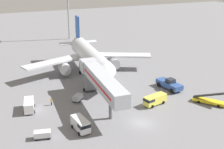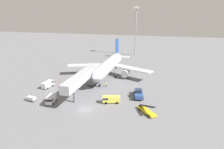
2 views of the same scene
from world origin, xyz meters
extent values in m
plane|color=slate|center=(0.00, 0.00, 0.00)|extent=(300.00, 300.00, 0.00)
cylinder|color=silver|center=(0.23, 28.12, 4.95)|extent=(6.56, 26.23, 4.71)
cone|color=silver|center=(-0.81, 13.65, 4.95)|extent=(4.82, 3.40, 4.62)
cone|color=silver|center=(1.33, 43.45, 5.30)|extent=(4.81, 5.09, 4.47)
cube|color=#1947A3|center=(1.25, 42.26, 9.66)|extent=(0.63, 3.77, 7.54)
cube|color=silver|center=(4.04, 41.72, 5.54)|extent=(5.83, 3.13, 0.24)
cube|color=silver|center=(-1.60, 42.12, 5.54)|extent=(5.83, 3.13, 0.24)
cube|color=silver|center=(9.89, 29.79, 3.89)|extent=(16.20, 10.51, 0.44)
cube|color=silver|center=(-9.09, 31.15, 3.89)|extent=(16.57, 8.55, 0.44)
cylinder|color=#A8A8AD|center=(7.08, 29.11, 2.16)|extent=(3.14, 3.94, 2.88)
cylinder|color=#A8A8AD|center=(-6.41, 30.08, 2.16)|extent=(3.14, 3.94, 2.88)
cylinder|color=gray|center=(-0.50, 18.03, 2.04)|extent=(0.28, 0.28, 2.99)
cylinder|color=black|center=(-0.50, 18.03, 0.55)|extent=(0.43, 1.12, 1.10)
cylinder|color=gray|center=(3.04, 29.48, 2.04)|extent=(0.28, 0.28, 2.99)
cylinder|color=black|center=(3.04, 29.48, 0.55)|extent=(0.43, 1.12, 1.10)
cylinder|color=gray|center=(-2.36, 29.87, 2.04)|extent=(0.28, 0.28, 2.99)
cylinder|color=black|center=(-2.36, 29.87, 0.55)|extent=(0.43, 1.12, 1.10)
cube|color=#B2B7C1|center=(-4.28, 8.01, 6.00)|extent=(4.25, 20.43, 2.70)
cube|color=red|center=(-5.80, 8.10, 6.00)|extent=(1.10, 17.00, 0.44)
cube|color=#B2B7C1|center=(-3.61, 18.73, 6.00)|extent=(3.62, 3.01, 2.84)
cube|color=#232833|center=(-3.53, 20.03, 6.25)|extent=(3.31, 0.44, 0.90)
cube|color=slate|center=(-3.65, 18.13, 2.52)|extent=(2.66, 1.95, 4.25)
cylinder|color=black|center=(-5.07, 18.22, 0.40)|extent=(0.35, 0.82, 0.80)
cylinder|color=black|center=(-2.23, 18.04, 0.40)|extent=(0.35, 0.82, 0.80)
cylinder|color=slate|center=(-4.53, 3.96, 2.32)|extent=(0.70, 0.70, 4.65)
cube|color=#2D4C8E|center=(13.88, 11.82, 1.13)|extent=(3.49, 7.19, 1.16)
cube|color=#232833|center=(13.93, 11.48, 2.16)|extent=(2.00, 2.04, 0.90)
cylinder|color=black|center=(15.39, 9.78, 0.55)|extent=(0.56, 1.15, 1.10)
cylinder|color=black|center=(13.03, 9.43, 0.55)|extent=(0.56, 1.15, 1.10)
cylinder|color=black|center=(14.74, 14.21, 0.55)|extent=(0.56, 1.15, 1.10)
cylinder|color=black|center=(12.38, 13.87, 0.55)|extent=(0.56, 1.15, 1.10)
cube|color=yellow|center=(17.06, 1.54, 0.57)|extent=(5.51, 6.42, 0.55)
cube|color=black|center=(17.06, 1.54, 2.05)|extent=(4.91, 5.97, 2.35)
cylinder|color=black|center=(18.95, 0.43, 0.30)|extent=(0.54, 0.61, 0.60)
cylinder|color=black|center=(17.65, -0.57, 0.30)|extent=(0.54, 0.61, 0.60)
cylinder|color=black|center=(16.46, 3.65, 0.30)|extent=(0.54, 0.61, 0.60)
cylinder|color=black|center=(15.17, 2.64, 0.30)|extent=(0.54, 0.61, 0.60)
cube|color=white|center=(-18.18, 13.52, 1.24)|extent=(2.65, 5.01, 1.89)
cube|color=#1E232D|center=(-17.90, 15.12, 1.65)|extent=(2.12, 1.82, 0.61)
cylinder|color=black|center=(-18.81, 15.13, 0.34)|extent=(0.45, 0.73, 0.68)
cylinder|color=black|center=(-17.05, 14.83, 0.34)|extent=(0.45, 0.73, 0.68)
cylinder|color=black|center=(-19.31, 12.22, 0.34)|extent=(0.45, 0.73, 0.68)
cylinder|color=black|center=(-17.55, 11.92, 0.34)|extent=(0.45, 0.73, 0.68)
cube|color=silver|center=(-11.14, 2.05, 1.30)|extent=(2.42, 4.70, 2.02)
cube|color=#1E232D|center=(-10.94, 0.54, 1.74)|extent=(2.06, 1.67, 0.65)
cylinder|color=black|center=(-10.08, 0.79, 0.34)|extent=(0.42, 0.72, 0.68)
cylinder|color=black|center=(-11.85, 0.56, 0.34)|extent=(0.42, 0.72, 0.68)
cylinder|color=black|center=(-10.43, 3.55, 0.34)|extent=(0.42, 0.72, 0.68)
cylinder|color=black|center=(-12.20, 3.32, 0.34)|extent=(0.42, 0.72, 0.68)
cube|color=#E5DB4C|center=(6.36, 5.83, 1.19)|extent=(5.50, 3.01, 1.79)
cube|color=#1E232D|center=(4.64, 5.40, 1.58)|extent=(2.06, 2.18, 0.57)
cylinder|color=black|center=(5.01, 4.60, 0.34)|extent=(0.74, 0.48, 0.68)
cylinder|color=black|center=(4.59, 6.28, 0.34)|extent=(0.74, 0.48, 0.68)
cylinder|color=black|center=(8.14, 5.38, 0.34)|extent=(0.74, 0.48, 0.68)
cylinder|color=black|center=(7.72, 7.07, 0.34)|extent=(0.74, 0.48, 0.68)
cube|color=#38383D|center=(-17.82, 2.14, 0.29)|extent=(3.00, 1.97, 0.22)
cube|color=silver|center=(-17.82, 2.14, 0.88)|extent=(3.00, 1.97, 0.96)
cylinder|color=black|center=(-18.91, 1.71, 0.18)|extent=(0.38, 0.19, 0.36)
cylinder|color=black|center=(-18.63, 2.98, 0.18)|extent=(0.38, 0.19, 0.36)
cylinder|color=black|center=(-17.02, 1.30, 0.18)|extent=(0.38, 0.19, 0.36)
cylinder|color=black|center=(-16.74, 2.56, 0.18)|extent=(0.38, 0.19, 0.36)
cube|color=#38383D|center=(-7.93, 13.92, 0.29)|extent=(2.76, 2.82, 0.22)
cube|color=#999EA5|center=(-7.93, 13.92, 0.90)|extent=(2.76, 2.82, 1.01)
cylinder|color=black|center=(-8.06, 12.83, 0.18)|extent=(0.33, 0.35, 0.36)
cylinder|color=black|center=(-9.01, 13.71, 0.18)|extent=(0.33, 0.35, 0.36)
cylinder|color=black|center=(-6.86, 14.12, 0.18)|extent=(0.33, 0.35, 0.36)
cylinder|color=black|center=(-7.81, 15.01, 0.18)|extent=(0.33, 0.35, 0.36)
cylinder|color=#1E2333|center=(1.86, 18.28, 0.43)|extent=(0.30, 0.30, 0.85)
cylinder|color=#D8EA19|center=(1.86, 18.28, 1.19)|extent=(0.40, 0.40, 0.68)
sphere|color=tan|center=(1.86, 18.28, 1.66)|extent=(0.23, 0.23, 0.23)
cylinder|color=#1E2333|center=(-13.57, 14.17, 0.40)|extent=(0.29, 0.29, 0.80)
cylinder|color=orange|center=(-13.57, 14.17, 1.11)|extent=(0.38, 0.38, 0.63)
sphere|color=tan|center=(-13.57, 14.17, 1.55)|extent=(0.22, 0.22, 0.22)
cube|color=black|center=(13.78, 17.20, 0.01)|extent=(0.44, 0.44, 0.03)
cone|color=orange|center=(13.78, 17.20, 0.35)|extent=(0.38, 0.38, 0.65)
cube|color=black|center=(-18.11, 19.99, 0.01)|extent=(0.43, 0.43, 0.03)
cone|color=orange|center=(-18.11, 19.99, 0.34)|extent=(0.37, 0.37, 0.64)
cylinder|color=#93969B|center=(6.38, 70.38, 12.77)|extent=(0.56, 0.56, 25.53)
camera|label=1|loc=(-24.54, -42.54, 27.54)|focal=47.97mm
camera|label=2|loc=(18.93, -53.20, 28.52)|focal=35.55mm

